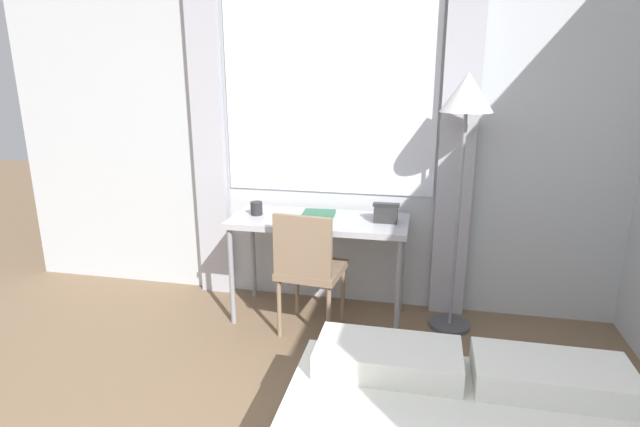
% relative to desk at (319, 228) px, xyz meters
% --- Properties ---
extents(wall_back_with_window, '(5.09, 0.13, 2.70)m').
position_rel_desk_xyz_m(wall_back_with_window, '(0.00, 0.34, 0.68)').
color(wall_back_with_window, silver).
rests_on(wall_back_with_window, ground_plane).
extents(desk, '(1.21, 0.52, 0.74)m').
position_rel_desk_xyz_m(desk, '(0.00, 0.00, 0.00)').
color(desk, '#B2B2B7').
rests_on(desk, ground_plane).
extents(desk_chair, '(0.44, 0.44, 0.85)m').
position_rel_desk_xyz_m(desk_chair, '(-0.02, -0.25, -0.18)').
color(desk_chair, '#8C7259').
rests_on(desk_chair, ground_plane).
extents(standing_lamp, '(0.32, 0.32, 1.70)m').
position_rel_desk_xyz_m(standing_lamp, '(0.92, 0.03, 0.76)').
color(standing_lamp, '#4C4C51').
rests_on(standing_lamp, ground_plane).
extents(telephone, '(0.18, 0.14, 0.12)m').
position_rel_desk_xyz_m(telephone, '(0.45, 0.03, 0.12)').
color(telephone, '#2D2D2D').
rests_on(telephone, desk).
extents(book, '(0.23, 0.19, 0.02)m').
position_rel_desk_xyz_m(book, '(-0.02, 0.07, 0.08)').
color(book, '#33664C').
rests_on(book, desk).
extents(mug, '(0.08, 0.08, 0.09)m').
position_rel_desk_xyz_m(mug, '(-0.45, -0.00, 0.11)').
color(mug, '#262628').
rests_on(mug, desk).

